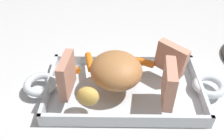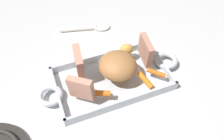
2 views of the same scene
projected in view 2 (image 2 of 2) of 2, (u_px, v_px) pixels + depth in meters
The scene contains 11 objects.
ground_plane at pixel (112, 81), 0.75m from camera, with size 1.93×1.93×0.00m, color silver.
roasting_dish at pixel (112, 79), 0.74m from camera, with size 0.47×0.21×0.03m.
pork_roast at pixel (118, 66), 0.70m from camera, with size 0.12×0.11×0.07m, color #AC7241.
roast_slice_thick at pixel (79, 63), 0.70m from camera, with size 0.02×0.08×0.08m, color tan.
roast_slice_thin at pixel (146, 50), 0.74m from camera, with size 0.02×0.08×0.08m, color tan.
roast_slice_outer at pixel (81, 88), 0.65m from camera, with size 0.02×0.07×0.07m, color tan.
baby_carrot_northeast at pixel (103, 93), 0.67m from camera, with size 0.02×0.02×0.05m, color orange.
baby_carrot_short at pixel (156, 73), 0.72m from camera, with size 0.01×0.01×0.06m, color orange.
baby_carrot_southwest at pixel (145, 80), 0.70m from camera, with size 0.02×0.02×0.07m, color orange.
potato_whole at pixel (126, 50), 0.77m from camera, with size 0.05×0.03×0.04m, color gold.
serving_spoon at pixel (89, 28), 0.91m from camera, with size 0.20×0.08×0.02m.
Camera 2 is at (-0.16, -0.43, 0.60)m, focal length 36.82 mm.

